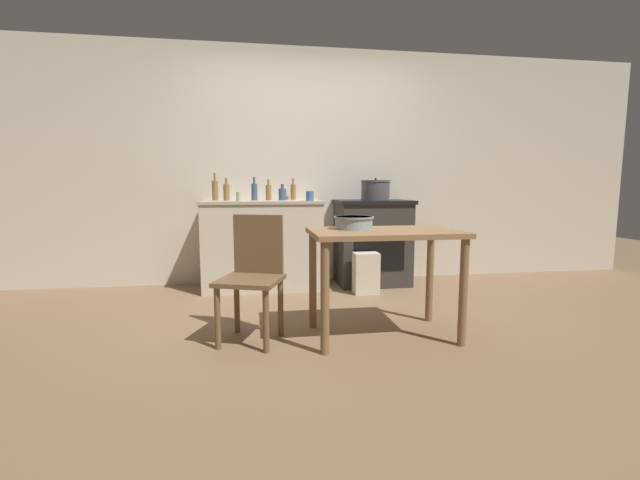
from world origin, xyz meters
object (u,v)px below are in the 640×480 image
object	(u,v)px
stove	(372,242)
bottle_center_left	(293,192)
chair	(253,273)
bottle_far_left	(254,191)
mixing_bowl_large	(354,222)
bottle_center	(268,192)
bottle_mid_left	(215,190)
bottle_left	(226,192)
cup_mid_right	(240,197)
cup_right	(310,196)
flour_sack	(366,273)
bottle_center_right	(282,194)
stock_pot	(375,190)
work_table	(384,248)

from	to	relation	value
stove	bottle_center_left	world-z (taller)	bottle_center_left
stove	chair	distance (m)	2.00
bottle_far_left	mixing_bowl_large	bearing A→B (deg)	-66.24
bottle_center	bottle_center_left	bearing A→B (deg)	25.83
chair	bottle_mid_left	bearing A→B (deg)	123.01
stove	bottle_center	xyz separation A→B (m)	(-1.11, 0.06, 0.54)
bottle_mid_left	bottle_center_left	xyz separation A→B (m)	(0.82, 0.09, -0.02)
bottle_left	cup_mid_right	size ratio (longest dim) A/B	2.54
cup_mid_right	cup_right	xyz separation A→B (m)	(0.69, -0.06, 0.00)
flour_sack	bottle_center_right	bearing A→B (deg)	151.24
flour_sack	stock_pot	world-z (taller)	stock_pot
bottle_far_left	bottle_mid_left	xyz separation A→B (m)	(-0.40, 0.05, 0.02)
stock_pot	bottle_mid_left	size ratio (longest dim) A/B	1.13
flour_sack	bottle_left	size ratio (longest dim) A/B	1.78
bottle_center	stove	bearing A→B (deg)	-2.91
bottle_center_right	bottle_center_left	bearing A→B (deg)	53.85
stove	bottle_far_left	xyz separation A→B (m)	(-1.26, 0.04, 0.55)
chair	bottle_center_left	size ratio (longest dim) A/B	3.75
stove	cup_mid_right	size ratio (longest dim) A/B	10.15
bottle_left	cup_right	bearing A→B (deg)	-18.60
mixing_bowl_large	cup_right	size ratio (longest dim) A/B	2.92
bottle_mid_left	cup_mid_right	distance (m)	0.38
flour_sack	bottle_left	xyz separation A→B (m)	(-1.36, 0.47, 0.80)
bottle_center_right	stove	bearing A→B (deg)	-0.69
chair	flour_sack	distance (m)	1.59
bottle_center_left	stove	bearing A→B (deg)	-12.62
stock_pot	cup_mid_right	distance (m)	1.43
work_table	cup_mid_right	xyz separation A→B (m)	(-1.02, 1.45, 0.33)
work_table	bottle_left	distance (m)	2.07
mixing_bowl_large	bottle_mid_left	bearing A→B (deg)	124.01
chair	bottle_left	size ratio (longest dim) A/B	3.76
bottle_far_left	cup_right	world-z (taller)	bottle_far_left
work_table	cup_mid_right	bearing A→B (deg)	125.17
stock_pot	bottle_center	distance (m)	1.14
chair	bottle_left	world-z (taller)	bottle_left
stove	bottle_left	size ratio (longest dim) A/B	3.99
cup_mid_right	bottle_center_left	bearing A→B (deg)	32.72
work_table	bottle_center_left	bearing A→B (deg)	104.20
chair	bottle_mid_left	distance (m)	1.76
stove	work_table	world-z (taller)	stove
flour_sack	bottle_center	bearing A→B (deg)	152.84
bottle_center_left	bottle_center	size ratio (longest dim) A/B	1.06
bottle_far_left	cup_right	distance (m)	0.61
bottle_center	bottle_mid_left	bearing A→B (deg)	175.96
chair	mixing_bowl_large	world-z (taller)	chair
cup_mid_right	work_table	bearing A→B (deg)	-54.83
flour_sack	stock_pot	size ratio (longest dim) A/B	1.30
bottle_left	cup_mid_right	distance (m)	0.27
bottle_left	stock_pot	bearing A→B (deg)	-2.72
cup_right	stove	bearing A→B (deg)	17.88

